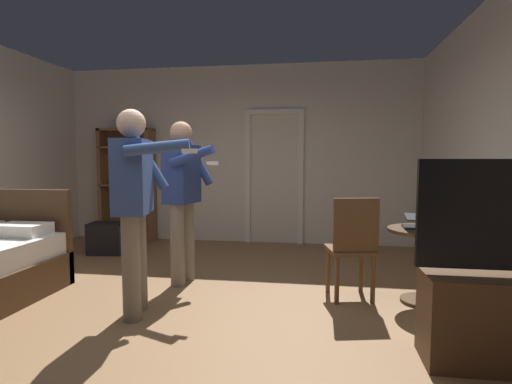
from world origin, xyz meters
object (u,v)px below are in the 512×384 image
at_px(person_blue_shirt, 134,196).
at_px(suitcase_small, 113,238).
at_px(bottle_on_table, 444,217).
at_px(suitcase_dark, 107,238).
at_px(side_table, 424,253).
at_px(wooden_chair, 353,244).
at_px(bookshelf, 128,180).
at_px(laptop, 422,224).
at_px(tv_flatscreen, 512,305).
at_px(person_striped_shirt, 183,191).

distance_m(person_blue_shirt, suitcase_small, 2.68).
distance_m(bottle_on_table, suitcase_dark, 4.38).
bearing_deg(side_table, suitcase_dark, 160.88).
bearing_deg(suitcase_dark, wooden_chair, -29.90).
xyz_separation_m(bookshelf, laptop, (4.05, -2.37, -0.25)).
bearing_deg(suitcase_small, person_blue_shirt, -50.37).
bearing_deg(suitcase_dark, tv_flatscreen, -37.48).
bearing_deg(bookshelf, tv_flatscreen, -38.60).
distance_m(bookshelf, bottle_on_table, 4.86).
bearing_deg(suitcase_small, wooden_chair, -18.06).
bearing_deg(wooden_chair, bottle_on_table, -2.31).
bearing_deg(tv_flatscreen, suitcase_small, 148.06).
bearing_deg(laptop, wooden_chair, -179.54).
relative_size(tv_flatscreen, side_table, 1.92).
height_order(tv_flatscreen, laptop, tv_flatscreen).
relative_size(laptop, person_striped_shirt, 0.20).
bearing_deg(side_table, bottle_on_table, -29.74).
bearing_deg(suitcase_small, person_striped_shirt, -32.43).
height_order(bookshelf, person_striped_shirt, bookshelf).
xyz_separation_m(tv_flatscreen, person_striped_shirt, (-2.67, 1.38, 0.60)).
bearing_deg(bookshelf, wooden_chair, -34.65).
xyz_separation_m(side_table, person_blue_shirt, (-2.52, -0.69, 0.56)).
relative_size(bottle_on_table, suitcase_dark, 0.61).
relative_size(side_table, person_striped_shirt, 0.40).
bearing_deg(person_striped_shirt, side_table, -5.69).
relative_size(bottle_on_table, wooden_chair, 0.29).
xyz_separation_m(tv_flatscreen, bottle_on_table, (-0.12, 1.06, 0.42)).
xyz_separation_m(bookshelf, person_striped_shirt, (1.67, -2.08, 0.01)).
bearing_deg(person_blue_shirt, suitcase_dark, 124.78).
bearing_deg(suitcase_small, laptop, -14.40).
bearing_deg(person_striped_shirt, wooden_chair, -9.30).
relative_size(bookshelf, suitcase_dark, 3.86).
bearing_deg(person_blue_shirt, tv_flatscreen, -9.28).
relative_size(tv_flatscreen, suitcase_small, 2.55).
distance_m(laptop, bottle_on_table, 0.19).
xyz_separation_m(suitcase_dark, suitcase_small, (0.04, 0.09, -0.01)).
bearing_deg(wooden_chair, bookshelf, 145.35).
relative_size(side_table, person_blue_shirt, 0.40).
xyz_separation_m(bookshelf, person_blue_shirt, (1.56, -3.01, 0.03)).
relative_size(tv_flatscreen, person_blue_shirt, 0.76).
bearing_deg(bottle_on_table, laptop, 167.93).
bearing_deg(person_striped_shirt, suitcase_dark, 143.64).
bearing_deg(tv_flatscreen, person_striped_shirt, 152.66).
height_order(person_blue_shirt, suitcase_small, person_blue_shirt).
height_order(bookshelf, wooden_chair, bookshelf).
height_order(wooden_chair, suitcase_small, wooden_chair).
relative_size(side_table, suitcase_dark, 1.46).
bearing_deg(suitcase_dark, person_striped_shirt, -43.00).
bearing_deg(suitcase_dark, laptop, -26.47).
bearing_deg(suitcase_dark, bottle_on_table, -26.15).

